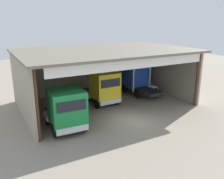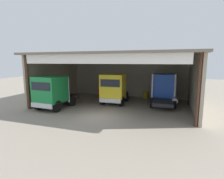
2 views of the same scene
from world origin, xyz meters
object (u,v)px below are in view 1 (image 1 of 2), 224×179
truck_yellow_center_right_bay (103,88)px  oil_drum (109,86)px  truck_green_right_bay (65,109)px  tool_cart (63,94)px  truck_blue_center_left_bay (137,78)px

truck_yellow_center_right_bay → oil_drum: (2.95, 4.19, -1.30)m
truck_green_right_bay → oil_drum: bearing=-132.6°
truck_yellow_center_right_bay → tool_cart: truck_yellow_center_right_bay is taller
truck_green_right_bay → oil_drum: size_ratio=5.82×
truck_blue_center_left_bay → tool_cart: size_ratio=5.24×
truck_blue_center_left_bay → tool_cart: (-8.27, 2.14, -1.24)m
truck_yellow_center_right_bay → truck_blue_center_left_bay: 5.53m
truck_green_right_bay → truck_blue_center_left_bay: 11.86m
truck_green_right_bay → truck_blue_center_left_bay: bearing=-149.6°
truck_blue_center_left_bay → oil_drum: 3.71m
truck_yellow_center_right_bay → oil_drum: truck_yellow_center_right_bay is taller
tool_cart → truck_yellow_center_right_bay: bearing=-51.6°
oil_drum → truck_green_right_bay: bearing=-135.0°
oil_drum → tool_cart: size_ratio=0.90×
oil_drum → truck_blue_center_left_bay: bearing=-47.7°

